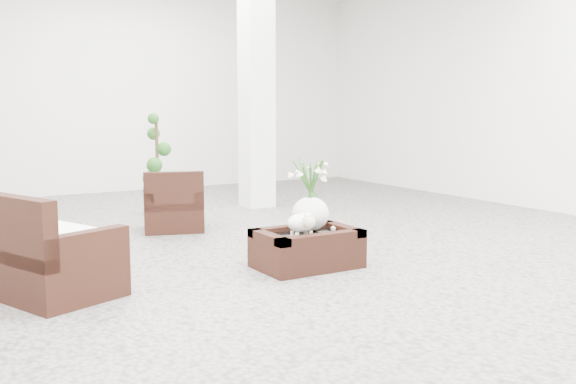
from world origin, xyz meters
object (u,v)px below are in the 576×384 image
armchair (173,200)px  topiary (157,165)px  loveseat (31,239)px  coffee_table (307,250)px

armchair → topiary: topiary is taller
armchair → loveseat: (-1.87, -1.81, 0.05)m
armchair → topiary: 1.24m
loveseat → topiary: (2.11, 2.99, 0.26)m
armchair → topiary: size_ratio=0.54×
coffee_table → armchair: bearing=99.4°
coffee_table → loveseat: bearing=167.1°
loveseat → topiary: size_ratio=1.14×
coffee_table → topiary: topiary is taller
loveseat → topiary: bearing=-57.2°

